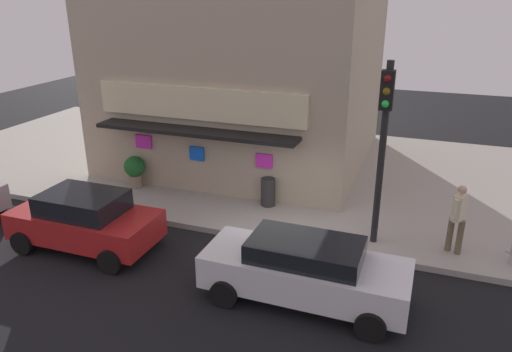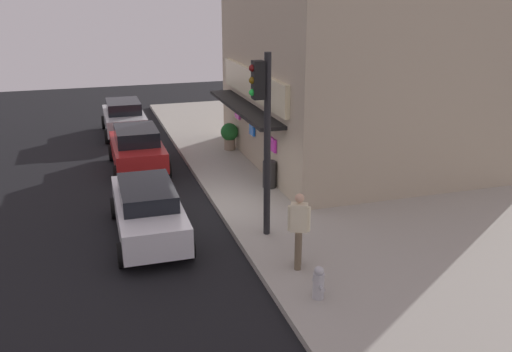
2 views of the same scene
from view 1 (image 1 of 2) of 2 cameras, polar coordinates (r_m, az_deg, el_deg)
ground_plane at (r=13.58m, az=2.77°, el=-8.19°), size 48.50×48.50×0.00m
sidewalk at (r=18.59m, az=8.05°, el=0.25°), size 32.34×11.44×0.18m
corner_building at (r=19.38m, az=-1.02°, el=14.78°), size 9.41×9.50×8.67m
traffic_light at (r=12.57m, az=14.74°, el=5.04°), size 0.32×0.58×4.88m
trash_can at (r=15.39m, az=1.42°, el=-1.88°), size 0.45×0.45×0.91m
pedestrian at (r=13.48m, az=22.62°, el=-4.38°), size 0.45×0.53×1.88m
potted_plant_by_doorway at (r=17.28m, az=-14.04°, el=0.78°), size 0.73×0.73×1.11m
parked_car_red at (r=13.93m, az=-19.43°, el=-4.88°), size 3.96×2.03×1.60m
parked_car_white at (r=11.06m, az=5.74°, el=-10.86°), size 4.59×1.94×1.52m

